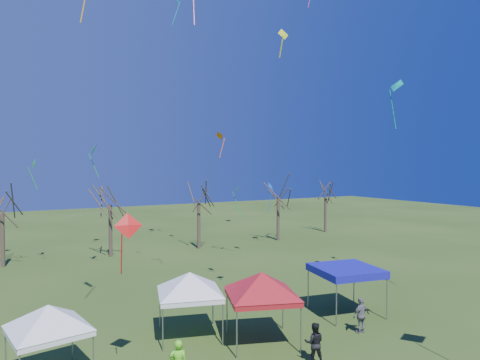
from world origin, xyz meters
The scene contains 21 objects.
ground centered at (0.00, 0.00, 0.00)m, with size 140.00×140.00×0.00m, color #2B4516.
tree_1 centered at (-10.77, 24.65, 5.79)m, with size 3.42×3.42×7.54m.
tree_2 centered at (-2.37, 24.38, 6.29)m, with size 3.71×3.71×8.18m.
tree_3 centered at (6.03, 24.04, 6.08)m, with size 3.59×3.59×7.91m.
tree_4 centered at (15.36, 24.00, 6.06)m, with size 3.58×3.58×7.89m.
tree_5 centered at (23.72, 26.07, 5.73)m, with size 3.39×3.39×7.46m.
tent_white_west centered at (-9.25, 3.16, 2.69)m, with size 3.73×3.73×3.33m.
tent_white_mid centered at (-3.01, 4.38, 2.88)m, with size 3.90×3.90×3.57m.
tent_red centered at (-0.36, 2.16, 3.04)m, with size 4.04×4.04×3.76m.
tent_blue centered at (5.73, 3.19, 2.36)m, with size 3.80×3.80×2.56m.
person_grey centered at (4.46, 0.76, 0.86)m, with size 1.01×0.42×1.73m, color slate.
person_dark centered at (0.45, -0.62, 0.84)m, with size 0.82×0.64×1.68m, color black.
kite_19 centered at (5.79, 18.87, 10.67)m, with size 0.75×0.98×2.32m.
kite_1 centered at (-6.76, 1.00, 5.97)m, with size 1.07×0.68×2.27m.
kite_3 centered at (3.04, 21.88, 22.77)m, with size 1.24×1.42×2.90m.
kite_13 centered at (-8.57, 23.05, 8.22)m, with size 0.72×1.01×2.52m.
kite_22 centered at (7.40, 18.82, 5.90)m, with size 1.17×1.19×2.99m.
kite_11 centered at (-4.86, 18.17, 9.28)m, with size 0.86×1.29×2.61m.
kite_25 centered at (1.37, 3.01, 14.49)m, with size 0.66×0.35×1.43m.
kite_17 centered at (10.86, 4.36, 13.08)m, with size 0.73×1.05×3.12m.
kite_12 centered at (13.34, 22.38, 5.93)m, with size 1.12×1.04×3.03m.
Camera 1 is at (-10.66, -14.30, 8.16)m, focal length 32.00 mm.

